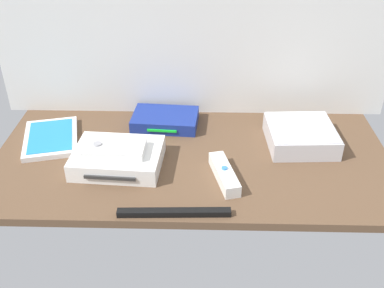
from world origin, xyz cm
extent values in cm
cube|color=brown|center=(0.00, 0.00, -1.00)|extent=(100.00, 48.00, 2.00)
cube|color=silver|center=(0.00, 24.60, 32.00)|extent=(110.00, 1.20, 64.00)
cube|color=white|center=(-17.93, -3.88, 2.20)|extent=(22.02, 17.36, 4.40)
cube|color=#2D2D2D|center=(-18.47, -12.07, 2.20)|extent=(12.01, 1.40, 0.80)
cube|color=silver|center=(28.25, 7.08, 2.50)|extent=(17.81, 17.81, 5.00)
cube|color=silver|center=(28.25, 7.08, 5.15)|extent=(17.09, 17.09, 0.30)
cube|color=white|center=(-37.87, 7.13, 0.70)|extent=(17.86, 21.77, 1.40)
cube|color=#2384CC|center=(-37.87, 7.13, 1.48)|extent=(14.84, 18.59, 0.16)
cube|color=navy|center=(-7.95, 16.20, 1.70)|extent=(18.82, 13.27, 3.40)
cube|color=#19D833|center=(-8.40, 10.02, 1.70)|extent=(8.01, 0.98, 0.60)
cube|color=white|center=(7.75, -8.93, 1.50)|extent=(7.15, 15.23, 3.00)
cylinder|color=#387FDB|center=(7.75, -8.93, 3.20)|extent=(1.40, 1.40, 0.40)
cube|color=white|center=(-18.32, -4.73, 5.40)|extent=(14.62, 8.39, 2.00)
cylinder|color=#99999E|center=(-22.32, -4.62, 6.60)|extent=(2.05, 2.05, 0.40)
cube|color=black|center=(-3.24, -21.80, 0.70)|extent=(24.05, 2.64, 1.40)
camera|label=1|loc=(2.38, -93.24, 63.40)|focal=41.83mm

